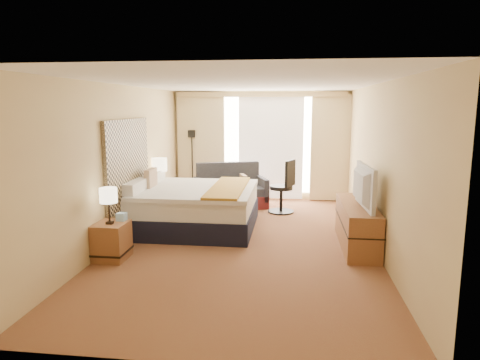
# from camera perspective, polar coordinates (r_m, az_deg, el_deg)

# --- Properties ---
(floor) EXTENTS (4.20, 7.00, 0.02)m
(floor) POSITION_cam_1_polar(r_m,az_deg,el_deg) (7.26, 0.61, -8.21)
(floor) COLOR #5B1D1A
(floor) RESTS_ON ground
(ceiling) EXTENTS (4.20, 7.00, 0.02)m
(ceiling) POSITION_cam_1_polar(r_m,az_deg,el_deg) (6.91, 0.65, 12.74)
(ceiling) COLOR white
(ceiling) RESTS_ON wall_back
(wall_back) EXTENTS (4.20, 0.02, 2.60)m
(wall_back) POSITION_cam_1_polar(r_m,az_deg,el_deg) (10.43, 2.77, 4.61)
(wall_back) COLOR #DDC887
(wall_back) RESTS_ON ground
(wall_front) EXTENTS (4.20, 0.02, 2.60)m
(wall_front) POSITION_cam_1_polar(r_m,az_deg,el_deg) (3.58, -5.62, -5.63)
(wall_front) COLOR #DDC887
(wall_front) RESTS_ON ground
(wall_left) EXTENTS (0.02, 7.00, 2.60)m
(wall_left) POSITION_cam_1_polar(r_m,az_deg,el_deg) (7.50, -15.55, 2.20)
(wall_left) COLOR #DDC887
(wall_left) RESTS_ON ground
(wall_right) EXTENTS (0.02, 7.00, 2.60)m
(wall_right) POSITION_cam_1_polar(r_m,az_deg,el_deg) (7.06, 17.84, 1.62)
(wall_right) COLOR #DDC887
(wall_right) RESTS_ON ground
(headboard) EXTENTS (0.06, 1.85, 1.50)m
(headboard) POSITION_cam_1_polar(r_m,az_deg,el_deg) (7.67, -14.69, 2.25)
(headboard) COLOR black
(headboard) RESTS_ON wall_left
(nightstand_left) EXTENTS (0.45, 0.52, 0.55)m
(nightstand_left) POSITION_cam_1_polar(r_m,az_deg,el_deg) (6.68, -16.74, -7.79)
(nightstand_left) COLOR #975B37
(nightstand_left) RESTS_ON floor
(nightstand_right) EXTENTS (0.45, 0.52, 0.55)m
(nightstand_right) POSITION_cam_1_polar(r_m,az_deg,el_deg) (8.94, -10.34, -3.08)
(nightstand_right) COLOR #975B37
(nightstand_right) RESTS_ON floor
(media_dresser) EXTENTS (0.50, 1.80, 0.70)m
(media_dresser) POSITION_cam_1_polar(r_m,az_deg,el_deg) (7.20, 15.33, -5.82)
(media_dresser) COLOR #975B37
(media_dresser) RESTS_ON floor
(window) EXTENTS (2.30, 0.02, 2.30)m
(window) POSITION_cam_1_polar(r_m,az_deg,el_deg) (10.39, 4.14, 4.68)
(window) COLOR silver
(window) RESTS_ON wall_back
(curtains) EXTENTS (4.12, 0.19, 2.56)m
(curtains) POSITION_cam_1_polar(r_m,az_deg,el_deg) (10.31, 2.71, 5.15)
(curtains) COLOR beige
(curtains) RESTS_ON floor
(bed) EXTENTS (2.27, 2.07, 1.10)m
(bed) POSITION_cam_1_polar(r_m,az_deg,el_deg) (8.01, -6.40, -3.56)
(bed) COLOR black
(bed) RESTS_ON floor
(loveseat) EXTENTS (1.76, 1.32, 0.98)m
(loveseat) POSITION_cam_1_polar(r_m,az_deg,el_deg) (9.65, -1.27, -1.68)
(loveseat) COLOR #5C1A1B
(loveseat) RESTS_ON floor
(floor_lamp) EXTENTS (0.21, 0.21, 1.68)m
(floor_lamp) POSITION_cam_1_polar(r_m,az_deg,el_deg) (10.50, -6.42, 3.96)
(floor_lamp) COLOR black
(floor_lamp) RESTS_ON floor
(desk_chair) EXTENTS (0.57, 0.57, 1.14)m
(desk_chair) POSITION_cam_1_polar(r_m,az_deg,el_deg) (9.11, 5.87, -1.25)
(desk_chair) COLOR black
(desk_chair) RESTS_ON floor
(lamp_left) EXTENTS (0.25, 0.25, 0.54)m
(lamp_left) POSITION_cam_1_polar(r_m,az_deg,el_deg) (6.47, -17.15, -2.06)
(lamp_left) COLOR black
(lamp_left) RESTS_ON nightstand_left
(lamp_right) EXTENTS (0.31, 0.31, 0.65)m
(lamp_right) POSITION_cam_1_polar(r_m,az_deg,el_deg) (8.89, -10.70, 1.94)
(lamp_right) COLOR black
(lamp_right) RESTS_ON nightstand_right
(tissue_box) EXTENTS (0.14, 0.14, 0.12)m
(tissue_box) POSITION_cam_1_polar(r_m,az_deg,el_deg) (6.68, -15.51, -4.75)
(tissue_box) COLOR #8BB5D7
(tissue_box) RESTS_ON nightstand_left
(telephone) EXTENTS (0.21, 0.18, 0.07)m
(telephone) POSITION_cam_1_polar(r_m,az_deg,el_deg) (8.99, -9.94, -0.98)
(telephone) COLOR black
(telephone) RESTS_ON nightstand_right
(television) EXTENTS (0.22, 1.16, 0.66)m
(television) POSITION_cam_1_polar(r_m,az_deg,el_deg) (6.84, 15.42, -0.79)
(television) COLOR black
(television) RESTS_ON media_dresser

